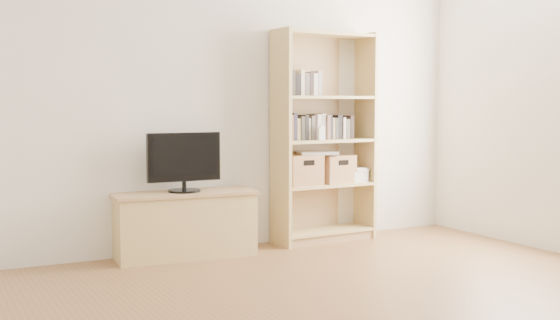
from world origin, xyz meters
TOP-DOWN VIEW (x-y plane):
  - back_wall at (0.00, 2.50)m, footprint 4.50×0.02m
  - tv_stand at (-0.58, 2.29)m, footprint 1.15×0.51m
  - bookshelf at (0.78, 2.33)m, footprint 0.97×0.38m
  - television at (-0.58, 2.29)m, footprint 0.61×0.06m
  - books_row_mid at (0.78, 2.35)m, footprint 0.82×0.19m
  - books_row_upper at (0.57, 2.34)m, footprint 0.39×0.14m
  - baby_monitor at (0.68, 2.22)m, footprint 0.06×0.04m
  - basket_left at (0.53, 2.31)m, footprint 0.34×0.29m
  - basket_right at (0.90, 2.33)m, footprint 0.33×0.28m
  - laptop at (0.70, 2.31)m, footprint 0.39×0.32m
  - magazine_stack at (1.11, 2.34)m, footprint 0.18×0.25m

SIDE VIEW (x-z plane):
  - tv_stand at x=-0.58m, z-range 0.00..0.51m
  - magazine_stack at x=1.11m, z-range 0.53..0.64m
  - basket_right at x=0.90m, z-range 0.53..0.78m
  - basket_left at x=0.53m, z-range 0.53..0.80m
  - television at x=-0.58m, z-range 0.54..1.02m
  - laptop at x=0.70m, z-range 0.80..0.83m
  - bookshelf at x=0.78m, z-range 0.00..1.91m
  - baby_monitor at x=0.68m, z-range 0.93..1.05m
  - books_row_mid at x=0.78m, z-range 0.93..1.15m
  - back_wall at x=0.00m, z-range 0.00..2.60m
  - books_row_upper at x=0.57m, z-range 1.32..1.53m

